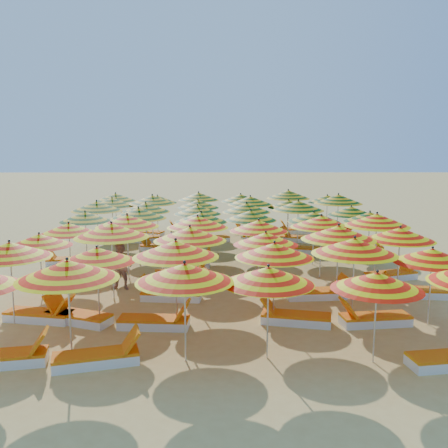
{
  "coord_description": "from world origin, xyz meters",
  "views": [
    {
      "loc": [
        -0.12,
        -16.95,
        4.43
      ],
      "look_at": [
        0.0,
        0.5,
        1.6
      ],
      "focal_mm": 40.0,
      "sensor_mm": 36.0,
      "label": 1
    }
  ],
  "objects": [
    {
      "name": "lounger_16",
      "position": [
        3.61,
        2.81,
        0.15
      ],
      "size": [
        1.82,
        1.02,
        0.69
      ],
      "rotation": [
        0.0,
        0.0,
        -0.27
      ],
      "color": "white",
      "rests_on": "ground"
    },
    {
      "name": "umbrella_12",
      "position": [
        -5.28,
        -3.01,
        1.71
      ],
      "size": [
        2.34,
        2.34,
        1.94
      ],
      "color": "silver",
      "rests_on": "ground"
    },
    {
      "name": "lounger_17",
      "position": [
        5.77,
        3.19,
        0.15
      ],
      "size": [
        1.8,
        0.85,
        0.69
      ],
      "rotation": [
        0.0,
        0.0,
        -0.16
      ],
      "color": "white",
      "rests_on": "ground"
    },
    {
      "name": "lounger_24",
      "position": [
        -4.65,
        7.21,
        0.15
      ],
      "size": [
        1.82,
        1.21,
        0.69
      ],
      "rotation": [
        0.0,
        0.0,
        0.4
      ],
      "color": "white",
      "rests_on": "ground"
    },
    {
      "name": "umbrella_3",
      "position": [
        0.85,
        -7.12,
        1.77
      ],
      "size": [
        2.07,
        2.07,
        2.01
      ],
      "color": "silver",
      "rests_on": "ground"
    },
    {
      "name": "lounger_10",
      "position": [
        5.53,
        -2.96,
        0.15
      ],
      "size": [
        1.78,
        0.76,
        0.69
      ],
      "rotation": [
        0.0,
        0.0,
        3.03
      ],
      "color": "white",
      "rests_on": "ground"
    },
    {
      "name": "umbrella_30",
      "position": [
        -5.14,
        3.1,
        1.92
      ],
      "size": [
        2.38,
        2.38,
        2.18
      ],
      "color": "silver",
      "rests_on": "ground"
    },
    {
      "name": "umbrella_40",
      "position": [
        2.94,
        5.33,
        1.73
      ],
      "size": [
        2.04,
        2.04,
        1.97
      ],
      "color": "silver",
      "rests_on": "ground"
    },
    {
      "name": "umbrella_35",
      "position": [
        5.17,
        3.01,
        1.73
      ],
      "size": [
        2.27,
        2.27,
        1.96
      ],
      "color": "silver",
      "rests_on": "ground"
    },
    {
      "name": "umbrella_32",
      "position": [
        -1.05,
        2.97,
        1.79
      ],
      "size": [
        2.33,
        2.33,
        2.03
      ],
      "color": "silver",
      "rests_on": "ground"
    },
    {
      "name": "umbrella_19",
      "position": [
        -3.17,
        -0.88,
        1.93
      ],
      "size": [
        2.74,
        2.74,
        2.19
      ],
      "color": "silver",
      "rests_on": "ground"
    },
    {
      "name": "umbrella_47",
      "position": [
        5.11,
        7.29,
        1.74
      ],
      "size": [
        2.32,
        2.32,
        1.98
      ],
      "color": "silver",
      "rests_on": "ground"
    },
    {
      "name": "lounger_27",
      "position": [
        1.37,
        7.48,
        0.15
      ],
      "size": [
        1.82,
        0.96,
        0.69
      ],
      "rotation": [
        0.0,
        0.0,
        2.91
      ],
      "color": "white",
      "rests_on": "ground"
    },
    {
      "name": "umbrella_46",
      "position": [
        3.17,
        7.17,
        1.98
      ],
      "size": [
        2.69,
        2.69,
        2.24
      ],
      "color": "silver",
      "rests_on": "ground"
    },
    {
      "name": "lounger_28",
      "position": [
        3.67,
        7.42,
        0.15
      ],
      "size": [
        1.75,
        0.62,
        0.69
      ],
      "rotation": [
        0.0,
        0.0,
        3.17
      ],
      "color": "white",
      "rests_on": "ground"
    },
    {
      "name": "lounger_14",
      "position": [
        -1.33,
        0.64,
        0.15
      ],
      "size": [
        1.76,
        0.66,
        0.69
      ],
      "rotation": [
        0.0,
        0.0,
        0.05
      ],
      "color": "white",
      "rests_on": "ground"
    },
    {
      "name": "lounger_29",
      "position": [
        4.51,
        7.4,
        0.15
      ],
      "size": [
        1.82,
        0.93,
        0.69
      ],
      "rotation": [
        0.0,
        0.0,
        2.93
      ],
      "color": "white",
      "rests_on": "ground"
    },
    {
      "name": "umbrella_43",
      "position": [
        -3.17,
        6.98,
        1.76
      ],
      "size": [
        2.25,
        2.25,
        2.0
      ],
      "color": "silver",
      "rests_on": "ground"
    },
    {
      "name": "umbrella_7",
      "position": [
        -3.12,
        -5.13,
        1.76
      ],
      "size": [
        2.0,
        2.0,
        2.0
      ],
      "color": "silver",
      "rests_on": "ground"
    },
    {
      "name": "umbrella_25",
      "position": [
        -3.12,
        1.07,
        1.91
      ],
      "size": [
        2.31,
        2.31,
        2.17
      ],
      "color": "silver",
      "rests_on": "ground"
    },
    {
      "name": "lounger_13",
      "position": [
        -5.7,
        1.02,
        0.15
      ],
      "size": [
        1.8,
        0.81,
        0.69
      ],
      "rotation": [
        0.0,
        0.0,
        3.28
      ],
      "color": "white",
      "rests_on": "ground"
    },
    {
      "name": "umbrella_2",
      "position": [
        -0.85,
        -7.25,
        1.87
      ],
      "size": [
        2.14,
        2.14,
        2.12
      ],
      "color": "silver",
      "rests_on": "ground"
    },
    {
      "name": "lounger_20",
      "position": [
        -0.63,
        5.16,
        0.15
      ],
      "size": [
        1.82,
        1.2,
        0.69
      ],
      "rotation": [
        0.0,
        0.0,
        3.54
      ],
      "color": "white",
      "rests_on": "ground"
    },
    {
      "name": "umbrella_41",
      "position": [
        5.1,
        4.97,
        1.99
      ],
      "size": [
        2.42,
        2.42,
        2.26
      ],
      "color": "silver",
      "rests_on": "ground"
    },
    {
      "name": "lounger_6",
      "position": [
        1.7,
        -5.12,
        0.15
      ],
      "size": [
        1.82,
        0.94,
        0.69
      ],
      "rotation": [
        0.0,
        0.0,
        2.92
      ],
      "color": "white",
      "rests_on": "ground"
    },
    {
      "name": "lounger_11",
      "position": [
        -1.38,
        -0.75,
        0.15
      ],
      "size": [
        1.83,
        1.04,
        0.69
      ],
      "rotation": [
        0.0,
        0.0,
        0.28
      ],
      "color": "white",
      "rests_on": "ground"
    },
    {
      "name": "umbrella_38",
      "position": [
        -1.13,
        5.2,
        1.75
      ],
      "size": [
        2.06,
        2.06,
        1.99
      ],
      "color": "silver",
      "rests_on": "ground"
    },
    {
      "name": "umbrella_28",
      "position": [
        3.28,
        0.98,
        1.78
      ],
      "size": [
        2.52,
        2.52,
        2.02
      ],
      "color": "silver",
      "rests_on": "ground"
    },
    {
      "name": "umbrella_4",
      "position": [
        3.0,
        -7.34,
        1.71
      ],
      "size": [
        1.91,
        1.91,
        1.95
      ],
      "color": "silver",
      "rests_on": "ground"
    },
    {
      "name": "umbrella_8",
      "position": [
        -1.19,
        -5.29,
        1.94
      ],
      "size": [
        2.25,
        2.25,
        2.2
      ],
      "color": "silver",
      "rests_on": "ground"
    },
    {
      "name": "umbrella_24",
      "position": [
        -5.1,
        1.22,
        1.76
      ],
      "size": [
        2.1,
        2.1,
        2.0
      ],
      "color": "silver",
      "rests_on": "ground"
    },
    {
      "name": "lounger_1",
      "position": [
        -2.6,
        -7.42,
        0.15
      ],
      "size": [
        1.82,
        1.02,
        0.69
      ],
      "rotation": [
        0.0,
        0.0,
        0.27
      ],
      "color": "white",
      "rests_on": "ground"
    },
    {
      "name": "beachgoer_b",
      "position": [
        -3.14,
        -2.16,
        0.72
      ],
      "size": [
        0.79,
        0.66,
        1.45
      ],
      "primitive_type": "imported",
      "rotation": [
        0.0,
        0.0,
        6.11
      ],
      "color": "tan",
      "rests_on": "ground"
    },
    {
      "name": "lounger_0",
      "position": [
        -4.47,
        -7.43,
        0.15
      ],
      "size": [
        1.81,
        0.9,
        0.69
      ],
      "rotation": [
        0.0,
        0.0,
        0.19
      ],
      "color": "white",
      "rests_on": "ground"
    },
    {
      "name": "umbrella_14",
      "position": [
        -0.98,
        -3.19,
        1.92
      ],
      "size": [
        2.16,
        2.16,
        2.18
      ],
      "color": "silver",
      "rests_on": "ground"
    },
    {
      "name": "lounger_18",
      "position": [
        -5.48,
        5.42,
        0.15
      ],
      "size": [
        1.82,
        0.99,
        0.69
      ],
      "rotation": [
        0.0,
        0.0,
        -0.25
      ],
      "color": "white",
      "rests_on": "ground"
    },
    {
      "name": "umbrella_33",
      "position": [
        0.93,
        3.14,
        1.85
      ],
      "size": [
        2.57,
        2.57,
        2.1
      ],
      "color": "silver",
      "rests_on": "ground"
    },
    {
      "name": "umbrella_44",
      "position": [
        -1.2,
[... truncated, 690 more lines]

